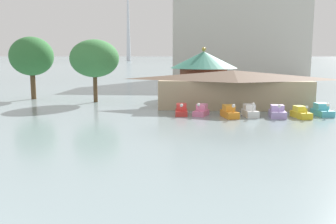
{
  "coord_description": "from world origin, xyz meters",
  "views": [
    {
      "loc": [
        11.37,
        -11.7,
        7.26
      ],
      "look_at": [
        8.85,
        22.59,
        1.86
      ],
      "focal_mm": 39.83,
      "sensor_mm": 36.0,
      "label": 1
    }
  ],
  "objects": [
    {
      "name": "green_roof_pavilion",
      "position": [
        12.69,
        49.53,
        4.45
      ],
      "size": [
        10.91,
        10.91,
        8.31
      ],
      "color": "brown",
      "rests_on": "ground"
    },
    {
      "name": "background_building_block",
      "position": [
        23.27,
        94.72,
        13.32
      ],
      "size": [
        36.61,
        14.29,
        26.6
      ],
      "color": "beige",
      "rests_on": "ground"
    },
    {
      "name": "distant_broadcast_tower",
      "position": [
        -56.56,
        367.12,
        51.13
      ],
      "size": [
        6.2,
        6.2,
        127.48
      ],
      "color": "silver",
      "rests_on": "ground"
    },
    {
      "name": "pedal_boat_pink",
      "position": [
        12.11,
        32.13,
        0.54
      ],
      "size": [
        2.06,
        2.81,
        1.6
      ],
      "rotation": [
        0.0,
        0.0,
        -1.89
      ],
      "color": "pink",
      "rests_on": "ground"
    },
    {
      "name": "shoreline_tree_mid",
      "position": [
        -3.66,
        43.33,
        6.54
      ],
      "size": [
        7.3,
        7.3,
        9.37
      ],
      "color": "brown",
      "rests_on": "ground"
    },
    {
      "name": "pedal_boat_yellow",
      "position": [
        23.45,
        31.33,
        0.53
      ],
      "size": [
        1.97,
        3.07,
        1.55
      ],
      "rotation": [
        0.0,
        0.0,
        -1.32
      ],
      "color": "yellow",
      "rests_on": "ground"
    },
    {
      "name": "pedal_boat_orange",
      "position": [
        15.34,
        31.06,
        0.57
      ],
      "size": [
        2.06,
        3.17,
        1.7
      ],
      "rotation": [
        0.0,
        0.0,
        -1.31
      ],
      "color": "orange",
      "rests_on": "ground"
    },
    {
      "name": "shoreline_tree_tall_left",
      "position": [
        -14.66,
        46.35,
        6.82
      ],
      "size": [
        6.86,
        6.86,
        9.93
      ],
      "color": "brown",
      "rests_on": "ground"
    },
    {
      "name": "pedal_boat_lavender",
      "position": [
        20.84,
        31.42,
        0.56
      ],
      "size": [
        1.83,
        2.79,
        1.65
      ],
      "rotation": [
        0.0,
        0.0,
        -1.62
      ],
      "color": "#B299D8",
      "rests_on": "ground"
    },
    {
      "name": "boathouse",
      "position": [
        16.52,
        39.46,
        2.62
      ],
      "size": [
        21.44,
        8.66,
        5.03
      ],
      "color": "tan",
      "rests_on": "ground"
    },
    {
      "name": "pedal_boat_white",
      "position": [
        17.77,
        31.86,
        0.56
      ],
      "size": [
        1.8,
        3.02,
        1.78
      ],
      "rotation": [
        0.0,
        0.0,
        -1.42
      ],
      "color": "white",
      "rests_on": "ground"
    },
    {
      "name": "pedal_boat_cyan",
      "position": [
        26.4,
        33.07,
        0.58
      ],
      "size": [
        2.04,
        3.19,
        1.66
      ],
      "rotation": [
        0.0,
        0.0,
        -1.41
      ],
      "color": "#4CB7CC",
      "rests_on": "ground"
    },
    {
      "name": "pedal_boat_red",
      "position": [
        9.75,
        32.45,
        0.52
      ],
      "size": [
        1.54,
        2.99,
        1.5
      ],
      "rotation": [
        0.0,
        0.0,
        -1.53
      ],
      "color": "red",
      "rests_on": "ground"
    }
  ]
}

